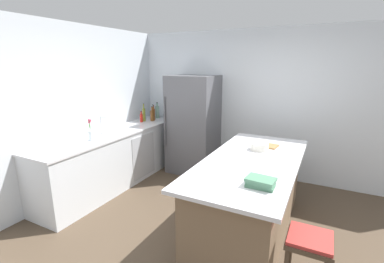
{
  "coord_description": "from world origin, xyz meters",
  "views": [
    {
      "loc": [
        1.04,
        -2.55,
        2.01
      ],
      "look_at": [
        -0.78,
        1.02,
        1.0
      ],
      "focal_mm": 25.19,
      "sensor_mm": 36.0,
      "label": 1
    }
  ],
  "objects_px": {
    "soda_bottle": "(153,113)",
    "mixing_bowl": "(260,147)",
    "cookbook_stack": "(261,182)",
    "flower_vase": "(91,134)",
    "gin_bottle": "(157,112)",
    "cutting_board": "(265,145)",
    "refrigerator": "(193,125)",
    "hot_sauce_bottle": "(141,118)",
    "sink_faucet": "(102,125)",
    "whiskey_bottle": "(152,115)",
    "bar_stool": "(309,249)",
    "vinegar_bottle": "(154,114)",
    "kitchen_island": "(250,195)",
    "olive_oil_bottle": "(144,114)"
  },
  "relations": [
    {
      "from": "soda_bottle",
      "to": "mixing_bowl",
      "type": "height_order",
      "value": "soda_bottle"
    },
    {
      "from": "soda_bottle",
      "to": "cookbook_stack",
      "type": "height_order",
      "value": "soda_bottle"
    },
    {
      "from": "flower_vase",
      "to": "gin_bottle",
      "type": "distance_m",
      "value": 1.84
    },
    {
      "from": "flower_vase",
      "to": "cutting_board",
      "type": "distance_m",
      "value": 2.5
    },
    {
      "from": "refrigerator",
      "to": "hot_sauce_bottle",
      "type": "relative_size",
      "value": 8.35
    },
    {
      "from": "cookbook_stack",
      "to": "sink_faucet",
      "type": "bearing_deg",
      "value": 164.56
    },
    {
      "from": "refrigerator",
      "to": "whiskey_bottle",
      "type": "bearing_deg",
      "value": -172.27
    },
    {
      "from": "bar_stool",
      "to": "soda_bottle",
      "type": "height_order",
      "value": "soda_bottle"
    },
    {
      "from": "gin_bottle",
      "to": "vinegar_bottle",
      "type": "xyz_separation_m",
      "value": [
        0.04,
        -0.18,
        -0.01
      ]
    },
    {
      "from": "whiskey_bottle",
      "to": "cutting_board",
      "type": "xyz_separation_m",
      "value": [
        2.35,
        -0.67,
        -0.1
      ]
    },
    {
      "from": "refrigerator",
      "to": "gin_bottle",
      "type": "relative_size",
      "value": 5.63
    },
    {
      "from": "refrigerator",
      "to": "cookbook_stack",
      "type": "distance_m",
      "value": 2.71
    },
    {
      "from": "bar_stool",
      "to": "cookbook_stack",
      "type": "relative_size",
      "value": 2.38
    },
    {
      "from": "bar_stool",
      "to": "sink_faucet",
      "type": "relative_size",
      "value": 2.16
    },
    {
      "from": "refrigerator",
      "to": "cookbook_stack",
      "type": "bearing_deg",
      "value": -50.08
    },
    {
      "from": "mixing_bowl",
      "to": "kitchen_island",
      "type": "bearing_deg",
      "value": -88.3
    },
    {
      "from": "vinegar_bottle",
      "to": "olive_oil_bottle",
      "type": "xyz_separation_m",
      "value": [
        -0.09,
        -0.19,
        0.02
      ]
    },
    {
      "from": "sink_faucet",
      "to": "whiskey_bottle",
      "type": "distance_m",
      "value": 1.23
    },
    {
      "from": "sink_faucet",
      "to": "cutting_board",
      "type": "distance_m",
      "value": 2.51
    },
    {
      "from": "sink_faucet",
      "to": "flower_vase",
      "type": "relative_size",
      "value": 0.94
    },
    {
      "from": "whiskey_bottle",
      "to": "gin_bottle",
      "type": "bearing_deg",
      "value": 104.39
    },
    {
      "from": "vinegar_bottle",
      "to": "whiskey_bottle",
      "type": "xyz_separation_m",
      "value": [
        0.03,
        -0.09,
        -0.01
      ]
    },
    {
      "from": "refrigerator",
      "to": "vinegar_bottle",
      "type": "xyz_separation_m",
      "value": [
        -0.88,
        -0.02,
        0.13
      ]
    },
    {
      "from": "cookbook_stack",
      "to": "whiskey_bottle",
      "type": "bearing_deg",
      "value": 142.72
    },
    {
      "from": "soda_bottle",
      "to": "whiskey_bottle",
      "type": "distance_m",
      "value": 0.22
    },
    {
      "from": "refrigerator",
      "to": "hot_sauce_bottle",
      "type": "distance_m",
      "value": 1.01
    },
    {
      "from": "hot_sauce_bottle",
      "to": "gin_bottle",
      "type": "bearing_deg",
      "value": 84.35
    },
    {
      "from": "kitchen_island",
      "to": "vinegar_bottle",
      "type": "height_order",
      "value": "vinegar_bottle"
    },
    {
      "from": "soda_bottle",
      "to": "mixing_bowl",
      "type": "relative_size",
      "value": 1.25
    },
    {
      "from": "mixing_bowl",
      "to": "refrigerator",
      "type": "bearing_deg",
      "value": 145.91
    },
    {
      "from": "soda_bottle",
      "to": "refrigerator",
      "type": "bearing_deg",
      "value": -4.22
    },
    {
      "from": "flower_vase",
      "to": "cookbook_stack",
      "type": "distance_m",
      "value": 2.61
    },
    {
      "from": "soda_bottle",
      "to": "cutting_board",
      "type": "distance_m",
      "value": 2.61
    },
    {
      "from": "gin_bottle",
      "to": "olive_oil_bottle",
      "type": "bearing_deg",
      "value": -98.54
    },
    {
      "from": "kitchen_island",
      "to": "cutting_board",
      "type": "relative_size",
      "value": 6.51
    },
    {
      "from": "cookbook_stack",
      "to": "cutting_board",
      "type": "relative_size",
      "value": 0.78
    },
    {
      "from": "bar_stool",
      "to": "vinegar_bottle",
      "type": "height_order",
      "value": "vinegar_bottle"
    },
    {
      "from": "kitchen_island",
      "to": "hot_sauce_bottle",
      "type": "height_order",
      "value": "hot_sauce_bottle"
    },
    {
      "from": "bar_stool",
      "to": "hot_sauce_bottle",
      "type": "relative_size",
      "value": 3.0
    },
    {
      "from": "flower_vase",
      "to": "soda_bottle",
      "type": "bearing_deg",
      "value": 94.08
    },
    {
      "from": "soda_bottle",
      "to": "cutting_board",
      "type": "bearing_deg",
      "value": -19.18
    },
    {
      "from": "hot_sauce_bottle",
      "to": "cookbook_stack",
      "type": "distance_m",
      "value": 3.23
    },
    {
      "from": "refrigerator",
      "to": "olive_oil_bottle",
      "type": "height_order",
      "value": "refrigerator"
    },
    {
      "from": "vinegar_bottle",
      "to": "hot_sauce_bottle",
      "type": "xyz_separation_m",
      "value": [
        -0.09,
        -0.29,
        -0.03
      ]
    },
    {
      "from": "hot_sauce_bottle",
      "to": "cutting_board",
      "type": "height_order",
      "value": "hot_sauce_bottle"
    },
    {
      "from": "hot_sauce_bottle",
      "to": "olive_oil_bottle",
      "type": "bearing_deg",
      "value": 95.77
    },
    {
      "from": "bar_stool",
      "to": "hot_sauce_bottle",
      "type": "xyz_separation_m",
      "value": [
        -3.16,
        1.93,
        0.47
      ]
    },
    {
      "from": "hot_sauce_bottle",
      "to": "mixing_bowl",
      "type": "relative_size",
      "value": 0.94
    },
    {
      "from": "kitchen_island",
      "to": "olive_oil_bottle",
      "type": "xyz_separation_m",
      "value": [
        -2.46,
        1.19,
        0.59
      ]
    },
    {
      "from": "refrigerator",
      "to": "soda_bottle",
      "type": "bearing_deg",
      "value": 175.78
    }
  ]
}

